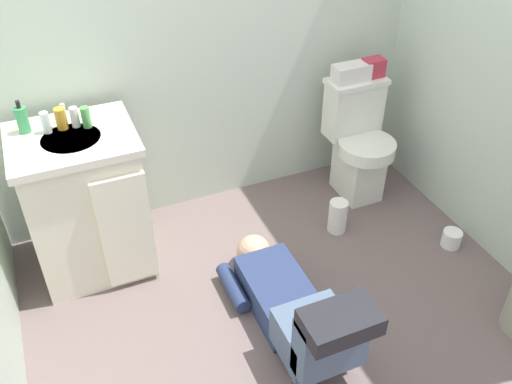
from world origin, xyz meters
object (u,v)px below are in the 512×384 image
object	(u,v)px
toilet_paper_roll	(452,239)
paper_towel_roll	(338,216)
toilet	(358,142)
tissue_box	(351,73)
soap_dispenser	(22,119)
person_plumber	(295,308)
vanity_cabinet	(87,203)
bottle_clear	(46,123)
bottle_green	(86,117)
toiletry_bag	(373,68)
bottle_white	(75,117)
faucet	(64,113)
bottle_amber	(61,119)

from	to	relation	value
toilet_paper_roll	paper_towel_roll	bearing A→B (deg)	145.02
toilet	paper_towel_roll	size ratio (longest dim) A/B	3.63
toilet	tissue_box	bearing A→B (deg)	116.43
soap_dispenser	toilet_paper_roll	world-z (taller)	soap_dispenser
person_plumber	tissue_box	distance (m)	1.44
vanity_cabinet	bottle_clear	xyz separation A→B (m)	(-0.10, 0.08, 0.45)
bottle_green	toilet_paper_roll	size ratio (longest dim) A/B	0.96
toiletry_bag	paper_towel_roll	bearing A→B (deg)	-134.65
bottle_clear	toilet_paper_roll	bearing A→B (deg)	-20.36
toiletry_bag	person_plumber	bearing A→B (deg)	-134.50
vanity_cabinet	bottle_white	size ratio (longest dim) A/B	8.16
faucet	bottle_green	world-z (taller)	bottle_green
vanity_cabinet	bottle_green	world-z (taller)	bottle_green
bottle_amber	toilet_paper_roll	size ratio (longest dim) A/B	0.97
bottle_white	paper_towel_roll	distance (m)	1.57
person_plumber	soap_dispenser	bearing A→B (deg)	134.37
bottle_green	toiletry_bag	bearing A→B (deg)	2.36
toilet_paper_roll	toilet	bearing A→B (deg)	109.10
faucet	soap_dispenser	distance (m)	0.19
toiletry_bag	soap_dispenser	xyz separation A→B (m)	(-1.96, -0.00, 0.08)
vanity_cabinet	bottle_green	size ratio (longest dim) A/B	7.77
person_plumber	bottle_white	xyz separation A→B (m)	(-0.74, 0.96, 0.69)
vanity_cabinet	toilet_paper_roll	xyz separation A→B (m)	(1.90, -0.66, -0.37)
toilet	vanity_cabinet	bearing A→B (deg)	-178.70
vanity_cabinet	soap_dispenser	bearing A→B (deg)	146.90
faucet	toilet_paper_roll	distance (m)	2.23
bottle_green	tissue_box	bearing A→B (deg)	2.59
toilet	soap_dispenser	distance (m)	1.93
faucet	person_plumber	bearing A→B (deg)	-52.32
paper_towel_roll	bottle_amber	bearing A→B (deg)	164.90
toilet	soap_dispenser	world-z (taller)	soap_dispenser
toilet	bottle_clear	bearing A→B (deg)	178.61
bottle_green	vanity_cabinet	bearing A→B (deg)	-146.53
toilet_paper_roll	vanity_cabinet	bearing A→B (deg)	160.84
bottle_green	bottle_white	bearing A→B (deg)	151.40
bottle_green	soap_dispenser	bearing A→B (deg)	166.70
toiletry_bag	bottle_clear	bearing A→B (deg)	-178.52
bottle_white	faucet	bearing A→B (deg)	125.89
faucet	toilet_paper_roll	size ratio (longest dim) A/B	0.91
toilet	bottle_white	bearing A→B (deg)	178.29
person_plumber	toilet_paper_roll	bearing A→B (deg)	10.66
tissue_box	bottle_white	distance (m)	1.58
toiletry_bag	soap_dispenser	distance (m)	1.96
faucet	paper_towel_roll	distance (m)	1.62
paper_towel_roll	bottle_white	bearing A→B (deg)	164.43
bottle_clear	toilet_paper_roll	distance (m)	2.28
toiletry_bag	bottle_green	bearing A→B (deg)	-177.64
toilet	paper_towel_roll	world-z (taller)	toilet
vanity_cabinet	toilet_paper_roll	bearing A→B (deg)	-19.16
bottle_clear	bottle_green	size ratio (longest dim) A/B	1.01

